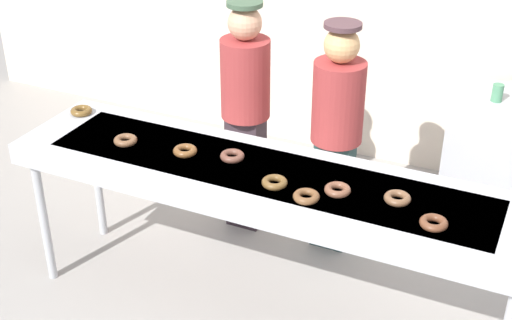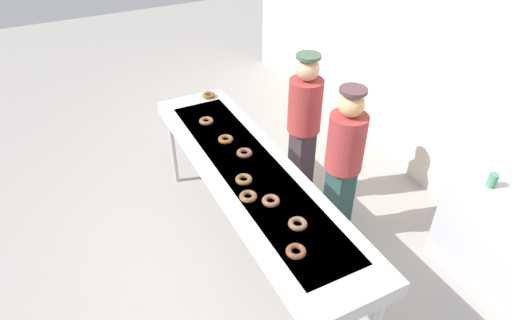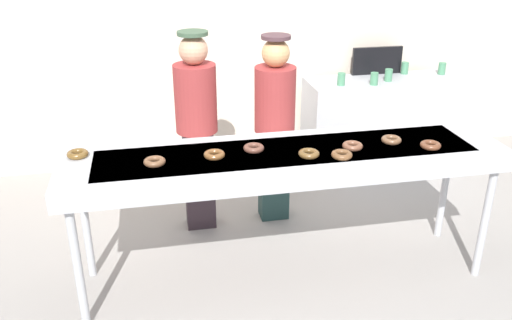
{
  "view_description": "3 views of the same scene",
  "coord_description": "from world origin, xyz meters",
  "views": [
    {
      "loc": [
        1.4,
        -3.09,
        2.94
      ],
      "look_at": [
        -0.16,
        0.23,
        0.91
      ],
      "focal_mm": 49.99,
      "sensor_mm": 36.0,
      "label": 1
    },
    {
      "loc": [
        2.65,
        -1.29,
        3.21
      ],
      "look_at": [
        -0.15,
        0.12,
        0.96
      ],
      "focal_mm": 31.22,
      "sensor_mm": 36.0,
      "label": 2
    },
    {
      "loc": [
        -0.86,
        -3.23,
        2.41
      ],
      "look_at": [
        -0.19,
        0.12,
        0.89
      ],
      "focal_mm": 37.99,
      "sensor_mm": 36.0,
      "label": 3
    }
  ],
  "objects": [
    {
      "name": "chocolate_donut_6",
      "position": [
        0.12,
        -0.12,
        1.02
      ],
      "size": [
        0.19,
        0.19,
        0.04
      ],
      "primitive_type": "torus",
      "rotation": [
        0.0,
        0.0,
        1.04
      ],
      "color": "brown",
      "rests_on": "fryer_conveyor"
    },
    {
      "name": "chocolate_donut_0",
      "position": [
        -0.87,
        -0.05,
        1.02
      ],
      "size": [
        0.17,
        0.17,
        0.04
      ],
      "primitive_type": "torus",
      "rotation": [
        0.0,
        0.0,
        2.9
      ],
      "color": "brown",
      "rests_on": "fryer_conveyor"
    },
    {
      "name": "chocolate_donut_2",
      "position": [
        0.96,
        -0.14,
        1.02
      ],
      "size": [
        0.18,
        0.18,
        0.04
      ],
      "primitive_type": "torus",
      "rotation": [
        0.0,
        0.0,
        2.8
      ],
      "color": "brown",
      "rests_on": "fryer_conveyor"
    },
    {
      "name": "chocolate_donut_3",
      "position": [
        0.44,
        -0.05,
        1.02
      ],
      "size": [
        0.19,
        0.19,
        0.04
      ],
      "primitive_type": "torus",
      "rotation": [
        0.0,
        0.0,
        1.11
      ],
      "color": "brown",
      "rests_on": "fryer_conveyor"
    },
    {
      "name": "worker_baker",
      "position": [
        0.12,
        0.87,
        0.91
      ],
      "size": [
        0.33,
        0.33,
        1.6
      ],
      "rotation": [
        0.0,
        0.0,
        3.03
      ],
      "color": "#203B3A",
      "rests_on": "ground"
    },
    {
      "name": "chocolate_donut_4",
      "position": [
        -0.22,
        0.04,
        1.02
      ],
      "size": [
        0.18,
        0.18,
        0.04
      ],
      "primitive_type": "torus",
      "rotation": [
        0.0,
        0.0,
        1.23
      ],
      "color": "brown",
      "rests_on": "fryer_conveyor"
    },
    {
      "name": "worker_assistant",
      "position": [
        -0.52,
        0.84,
        0.94
      ],
      "size": [
        0.33,
        0.33,
        1.66
      ],
      "rotation": [
        0.0,
        0.0,
        3.32
      ],
      "color": "#32252C",
      "rests_on": "ground"
    },
    {
      "name": "chocolate_donut_1",
      "position": [
        -1.36,
        0.17,
        1.02
      ],
      "size": [
        0.17,
        0.17,
        0.04
      ],
      "primitive_type": "torus",
      "rotation": [
        0.0,
        0.0,
        1.88
      ],
      "color": "brown",
      "rests_on": "fryer_conveyor"
    },
    {
      "name": "ground_plane",
      "position": [
        0.0,
        0.0,
        0.0
      ],
      "size": [
        16.0,
        16.0,
        0.0
      ],
      "primitive_type": "plane",
      "color": "#9E9993"
    },
    {
      "name": "chocolate_donut_5",
      "position": [
        -0.49,
        -0.01,
        1.02
      ],
      "size": [
        0.19,
        0.19,
        0.04
      ],
      "primitive_type": "torus",
      "rotation": [
        0.0,
        0.0,
        0.91
      ],
      "color": "brown",
      "rests_on": "fryer_conveyor"
    },
    {
      "name": "paper_cup_1",
      "position": [
        0.99,
        1.7,
        0.97
      ],
      "size": [
        0.08,
        0.08,
        0.12
      ],
      "primitive_type": "cylinder",
      "color": "#4C8C66",
      "rests_on": "prep_counter"
    },
    {
      "name": "chocolate_donut_8",
      "position": [
        0.75,
        0.0,
        1.02
      ],
      "size": [
        0.17,
        0.17,
        0.04
      ],
      "primitive_type": "torus",
      "rotation": [
        0.0,
        0.0,
        2.9
      ],
      "color": "brown",
      "rests_on": "fryer_conveyor"
    },
    {
      "name": "fryer_conveyor",
      "position": [
        0.0,
        0.0,
        0.93
      ],
      "size": [
        2.98,
        0.72,
        1.0
      ],
      "color": "#B7BABF",
      "rests_on": "ground"
    },
    {
      "name": "chocolate_donut_7",
      "position": [
        0.32,
        -0.18,
        1.02
      ],
      "size": [
        0.18,
        0.18,
        0.04
      ],
      "primitive_type": "torus",
      "rotation": [
        0.0,
        0.0,
        2.79
      ],
      "color": "brown",
      "rests_on": "fryer_conveyor"
    }
  ]
}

